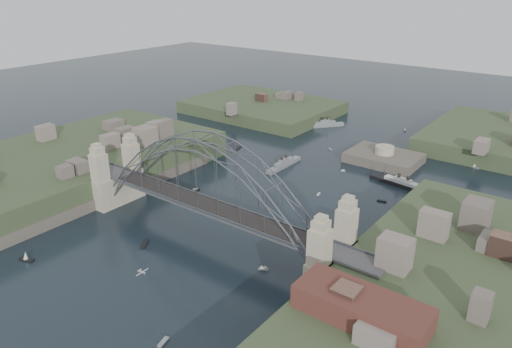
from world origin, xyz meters
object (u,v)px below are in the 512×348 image
object	(u,v)px
wharf_shed	(361,308)
fort_island	(383,163)
bridge	(206,189)
naval_cruiser_far	(324,125)
naval_cruiser_near	(284,164)
ocean_liner	(403,184)

from	to	relation	value
wharf_shed	fort_island	bearing A→B (deg)	110.85
bridge	naval_cruiser_far	xyz separation A→B (m)	(-22.79, 92.95, -11.49)
wharf_shed	naval_cruiser_far	distance (m)	126.42
fort_island	naval_cruiser_far	world-z (taller)	fort_island
fort_island	naval_cruiser_near	xyz separation A→B (m)	(-23.34, -22.61, 1.11)
fort_island	bridge	bearing A→B (deg)	-99.73
fort_island	wharf_shed	size ratio (longest dim) A/B	1.10
bridge	naval_cruiser_far	world-z (taller)	bridge
bridge	naval_cruiser_near	distance (m)	50.08
fort_island	naval_cruiser_near	bearing A→B (deg)	-135.92
bridge	naval_cruiser_near	bearing A→B (deg)	103.46
fort_island	ocean_liner	bearing A→B (deg)	-50.86
fort_island	wharf_shed	world-z (taller)	wharf_shed
fort_island	wharf_shed	bearing A→B (deg)	-69.15
bridge	naval_cruiser_near	size ratio (longest dim) A/B	5.09
naval_cruiser_near	naval_cruiser_far	distance (m)	46.97
wharf_shed	naval_cruiser_near	size ratio (longest dim) A/B	1.21
wharf_shed	naval_cruiser_near	world-z (taller)	wharf_shed
naval_cruiser_near	ocean_liner	distance (m)	36.43
ocean_liner	bridge	bearing A→B (deg)	-113.90
wharf_shed	naval_cruiser_far	bearing A→B (deg)	121.99
naval_cruiser_far	wharf_shed	bearing A→B (deg)	-58.01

